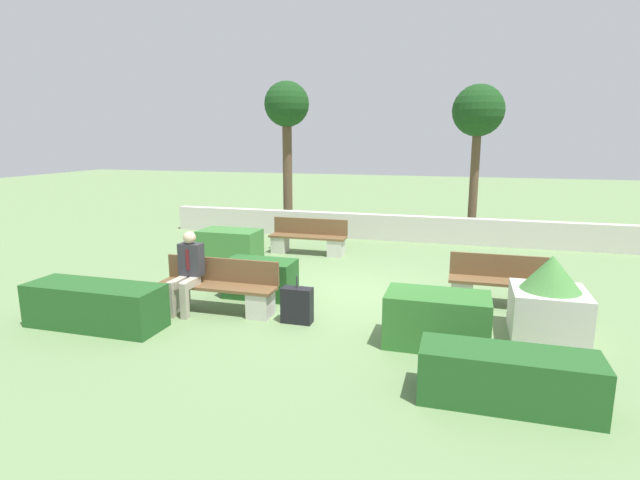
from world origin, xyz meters
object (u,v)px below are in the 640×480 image
bench_front (218,291)px  planter_corner_left (549,300)px  suitcase (297,305)px  bench_right_side (308,240)px  tree_leftmost (287,111)px  bench_left_side (497,288)px  tree_center_left (478,115)px  person_seated_man (188,268)px

bench_front → planter_corner_left: size_ratio=1.68×
suitcase → bench_front: bearing=174.5°
bench_right_side → tree_leftmost: bearing=119.5°
bench_left_side → tree_leftmost: bearing=129.8°
bench_front → tree_leftmost: size_ratio=0.45×
bench_front → bench_left_side: size_ratio=1.25×
bench_right_side → bench_left_side: bearing=-31.1°
suitcase → tree_center_left: tree_center_left is taller
bench_right_side → suitcase: bench_right_side is taller
bench_right_side → tree_leftmost: size_ratio=0.42×
person_seated_man → suitcase: bearing=0.1°
suitcase → bench_right_side: bearing=105.4°
bench_right_side → person_seated_man: bearing=-95.6°
tree_leftmost → tree_center_left: size_ratio=1.05×
bench_left_side → suitcase: bearing=-154.7°
bench_left_side → suitcase: (-3.05, -1.72, -0.04)m
person_seated_man → planter_corner_left: 5.60m
bench_front → tree_center_left: tree_center_left is taller
planter_corner_left → bench_right_side: bearing=140.5°
planter_corner_left → tree_center_left: bearing=97.5°
tree_leftmost → suitcase: bearing=-69.3°
suitcase → tree_leftmost: tree_leftmost is taller
bench_right_side → person_seated_man: size_ratio=1.44×
bench_left_side → tree_leftmost: (-6.07, 6.30, 3.33)m
bench_left_side → tree_leftmost: tree_leftmost is taller
suitcase → tree_center_left: (2.67, 8.18, 3.20)m
bench_front → planter_corner_left: (5.12, 0.36, 0.21)m
person_seated_man → tree_center_left: size_ratio=0.31×
suitcase → tree_center_left: size_ratio=0.18×
bench_front → suitcase: (1.44, -0.14, -0.06)m
planter_corner_left → suitcase: 3.72m
suitcase → tree_leftmost: bearing=110.7°
bench_right_side → tree_leftmost: tree_leftmost is taller
tree_leftmost → person_seated_man: bearing=-82.0°
bench_right_side → planter_corner_left: bearing=-37.2°
planter_corner_left → tree_leftmost: size_ratio=0.27×
suitcase → tree_leftmost: 9.20m
planter_corner_left → tree_center_left: 8.28m
person_seated_man → bench_front: bearing=17.5°
person_seated_man → planter_corner_left: bearing=5.1°
tree_center_left → person_seated_man: bearing=-119.2°
bench_front → bench_right_side: 4.43m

